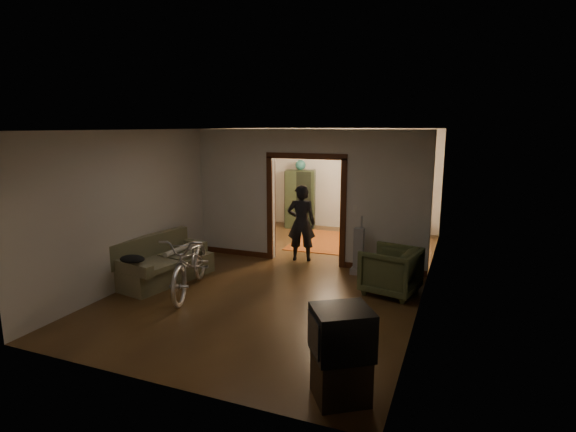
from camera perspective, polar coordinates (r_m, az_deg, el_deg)
The scene contains 24 objects.
floor at distance 9.01m, azimuth 0.71°, elevation -7.15°, with size 5.00×8.50×0.01m, color #3B2613.
ceiling at distance 8.54m, azimuth 0.76°, elevation 10.95°, with size 5.00×8.50×0.01m, color white.
wall_back at distance 12.69m, azimuth 7.66°, elevation 4.66°, with size 5.00×0.02×2.80m, color beige.
wall_left at distance 9.83m, azimuth -13.01°, elevation 2.53°, with size 0.02×8.50×2.80m, color beige.
wall_right at distance 8.13m, azimuth 17.42°, elevation 0.48°, with size 0.02×8.50×2.80m, color beige.
partition_wall at distance 9.36m, azimuth 2.38°, elevation 2.38°, with size 5.00×0.14×2.80m, color beige.
door_casing at distance 9.42m, azimuth 2.37°, elevation 0.58°, with size 1.74×0.20×2.32m, color #3B1B0D.
far_window at distance 12.48m, azimuth 10.76°, elevation 5.15°, with size 0.98×0.06×1.28m, color black.
chandelier at distance 10.93m, azimuth 5.51°, elevation 8.64°, with size 0.24×0.24×0.24m, color #FFE0A5.
light_switch at distance 9.03m, azimuth 8.51°, elevation 0.96°, with size 0.08×0.01×0.12m, color silver.
sofa at distance 8.74m, azimuth -15.42°, elevation -5.26°, with size 0.83×1.84×0.84m, color #656443.
rolled_paper at distance 8.89m, azimuth -13.78°, elevation -4.18°, with size 0.10×0.10×0.80m, color beige.
jacket at distance 7.97m, azimuth -19.17°, elevation -5.18°, with size 0.44×0.33×0.13m, color black.
bicycle at distance 8.02m, azimuth -12.24°, elevation -5.81°, with size 0.70×2.02×1.06m, color silver.
armchair at distance 8.01m, azimuth 12.88°, elevation -6.77°, with size 0.87×0.90×0.82m, color #454D2B.
tv_stand at distance 5.09m, azimuth 6.71°, elevation -19.67°, with size 0.54×0.49×0.49m, color black.
crt_tv at distance 4.84m, azimuth 6.85°, elevation -14.41°, with size 0.59×0.53×0.51m, color black.
vacuum at distance 8.89m, azimuth 8.96°, elevation -4.43°, with size 0.28×0.23×0.93m, color gray.
person at distance 9.60m, azimuth 1.70°, elevation -0.89°, with size 0.60×0.39×1.65m, color black.
oriental_rug at distance 11.34m, azimuth 5.23°, elevation -3.24°, with size 1.70×2.23×0.02m, color maroon.
locker at distance 12.75m, azimuth 1.57°, elevation 2.16°, with size 0.82×0.46×1.64m, color #24301D.
globe at distance 12.61m, azimuth 1.60°, elevation 7.19°, with size 0.29×0.29×0.29m, color #1E5972.
desk at distance 11.92m, azimuth 11.85°, elevation -0.75°, with size 1.10×0.62×0.82m, color #301D10.
desk_chair at distance 11.75m, azimuth 9.17°, elevation -0.46°, with size 0.43×0.43×0.96m, color #301D10.
Camera 1 is at (3.06, -7.98, 2.87)m, focal length 28.00 mm.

